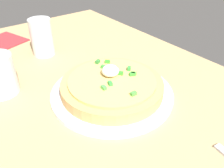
% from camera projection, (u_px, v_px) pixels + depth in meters
% --- Properties ---
extents(dining_table, '(1.15, 0.79, 0.03)m').
position_uv_depth(dining_table, '(83.00, 96.00, 0.59)').
color(dining_table, tan).
rests_on(dining_table, ground).
extents(plate, '(0.29, 0.29, 0.01)m').
position_uv_depth(plate, '(112.00, 93.00, 0.57)').
color(plate, white).
rests_on(plate, dining_table).
extents(pizza, '(0.24, 0.24, 0.06)m').
position_uv_depth(pizza, '(112.00, 85.00, 0.55)').
color(pizza, tan).
rests_on(pizza, plate).
extents(cup_near, '(0.07, 0.07, 0.11)m').
position_uv_depth(cup_near, '(42.00, 39.00, 0.72)').
color(cup_near, silver).
rests_on(cup_near, dining_table).
extents(napkin, '(0.17, 0.17, 0.00)m').
position_uv_depth(napkin, '(2.00, 42.00, 0.82)').
color(napkin, red).
rests_on(napkin, dining_table).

